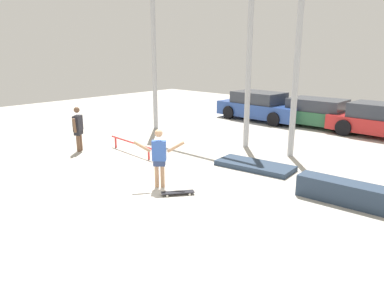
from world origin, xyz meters
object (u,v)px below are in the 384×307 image
(grind_box, at_px, (343,192))
(parked_car_green, at_px, (319,113))
(parked_car_red, at_px, (384,121))
(grind_rail, at_px, (131,144))
(skateboarder, at_px, (159,155))
(bystander, at_px, (78,128))
(skateboard, at_px, (178,192))
(manual_pad, at_px, (255,166))
(parked_car_blue, at_px, (260,107))

(grind_box, distance_m, parked_car_green, 9.40)
(parked_car_red, bearing_deg, grind_rail, -122.02)
(grind_rail, relative_size, parked_car_green, 0.56)
(skateboarder, distance_m, grind_box, 4.61)
(grind_rail, bearing_deg, parked_car_red, 56.34)
(parked_car_red, bearing_deg, bystander, -125.53)
(skateboard, height_order, parked_car_green, parked_car_green)
(parked_car_green, relative_size, bystander, 2.86)
(skateboarder, relative_size, manual_pad, 0.66)
(grind_rail, distance_m, parked_car_green, 9.36)
(skateboarder, xyz_separation_m, manual_pad, (0.95, 3.08, -0.80))
(parked_car_blue, bearing_deg, parked_car_green, 11.03)
(skateboard, bearing_deg, parked_car_red, 27.05)
(skateboard, xyz_separation_m, parked_car_blue, (-4.12, 10.21, 0.63))
(skateboard, xyz_separation_m, bystander, (-5.55, 0.61, 0.79))
(skateboard, height_order, bystander, bystander)
(grind_rail, xyz_separation_m, parked_car_red, (5.73, 8.60, 0.33))
(skateboard, xyz_separation_m, parked_car_red, (1.78, 10.27, 0.60))
(skateboarder, xyz_separation_m, parked_car_red, (2.53, 10.20, -0.21))
(skateboarder, bearing_deg, grind_box, -11.22)
(grind_box, bearing_deg, manual_pad, 164.21)
(skateboard, height_order, manual_pad, manual_pad)
(manual_pad, bearing_deg, parked_car_red, 77.51)
(grind_box, bearing_deg, skateboarder, -150.83)
(grind_box, xyz_separation_m, bystander, (-8.79, -1.69, 0.59))
(parked_car_green, distance_m, bystander, 10.92)
(manual_pad, xyz_separation_m, parked_car_green, (-1.36, 7.45, 0.55))
(grind_box, bearing_deg, parked_car_green, 117.88)
(skateboard, height_order, parked_car_red, parked_car_red)
(grind_rail, bearing_deg, grind_box, 4.97)
(grind_box, xyz_separation_m, manual_pad, (-3.04, 0.86, -0.19))
(skateboard, bearing_deg, grind_box, -17.77)
(manual_pad, bearing_deg, skateboarder, -107.11)
(grind_rail, relative_size, parked_car_red, 0.57)
(bystander, bearing_deg, skateboarder, -133.62)
(grind_box, xyz_separation_m, grind_rail, (-7.19, -0.63, 0.07))
(manual_pad, xyz_separation_m, parked_car_blue, (-4.33, 7.05, 0.61))
(parked_car_blue, bearing_deg, grind_rail, -85.46)
(grind_box, bearing_deg, skateboard, -144.66)
(parked_car_green, height_order, parked_car_red, parked_car_red)
(grind_box, xyz_separation_m, parked_car_blue, (-7.37, 7.91, 0.42))
(manual_pad, relative_size, parked_car_red, 0.53)
(parked_car_red, xyz_separation_m, bystander, (-7.33, -9.66, 0.19))
(parked_car_blue, xyz_separation_m, parked_car_green, (2.97, 0.40, -0.06))
(grind_box, height_order, parked_car_green, parked_car_green)
(grind_rail, height_order, parked_car_green, parked_car_green)
(grind_rail, xyz_separation_m, bystander, (-1.60, -1.06, 0.52))
(skateboarder, height_order, parked_car_green, skateboarder)
(parked_car_green, bearing_deg, skateboarder, -88.85)
(skateboarder, bearing_deg, bystander, 133.24)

